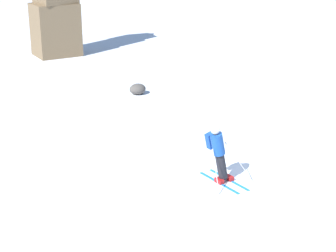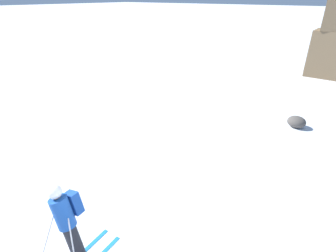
% 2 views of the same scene
% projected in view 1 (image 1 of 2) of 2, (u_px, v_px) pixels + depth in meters
% --- Properties ---
extents(ground_plane, '(300.00, 300.00, 0.00)m').
position_uv_depth(ground_plane, '(256.00, 173.00, 16.40)').
color(ground_plane, white).
extents(skier, '(1.29, 1.72, 1.81)m').
position_uv_depth(skier, '(218.00, 150.00, 15.43)').
color(skier, '#1E7AC6').
rests_on(skier, ground).
extents(exposed_boulder_1, '(0.71, 0.60, 0.46)m').
position_uv_depth(exposed_boulder_1, '(138.00, 89.00, 23.97)').
color(exposed_boulder_1, '#4C4742').
rests_on(exposed_boulder_1, ground).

